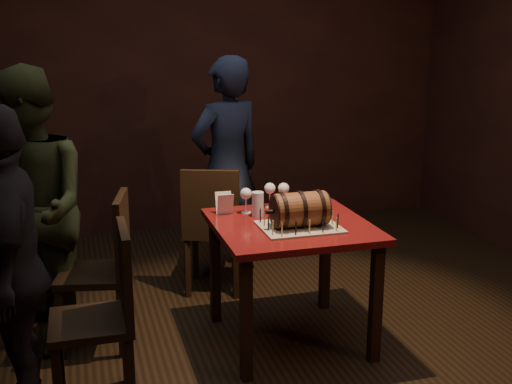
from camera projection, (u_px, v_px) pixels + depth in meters
room_shell at (265, 115)px, 3.53m from camera, size 5.04×5.04×2.80m
pub_table at (291, 241)px, 3.80m from camera, size 0.90×0.90×0.75m
cake_board at (300, 227)px, 3.67m from camera, size 0.45×0.35×0.01m
barrel_cake at (300, 209)px, 3.65m from camera, size 0.37×0.21×0.21m
birthday_candles at (300, 219)px, 3.66m from camera, size 0.40×0.30×0.09m
wine_glass_left at (246, 195)px, 3.94m from camera, size 0.07×0.07×0.16m
wine_glass_mid at (270, 190)px, 4.07m from camera, size 0.07×0.07×0.16m
wine_glass_right at (284, 190)px, 4.07m from camera, size 0.07×0.07×0.16m
pint_of_ale at (258, 205)px, 3.89m from camera, size 0.07×0.07×0.15m
menu_card at (225, 204)px, 3.94m from camera, size 0.10×0.05×0.13m
chair_back at (212, 223)px, 4.53m from camera, size 0.51×0.51×0.93m
chair_left_rear at (107, 263)px, 3.77m from camera, size 0.47×0.47×0.93m
chair_left_front at (107, 308)px, 3.17m from camera, size 0.40×0.40×0.93m
person_back at (227, 167)px, 4.86m from camera, size 0.71×0.58×1.67m
person_left_rear at (29, 211)px, 3.70m from camera, size 0.88×0.98×1.67m
person_left_front at (9, 271)px, 2.96m from camera, size 0.40×0.92×1.55m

